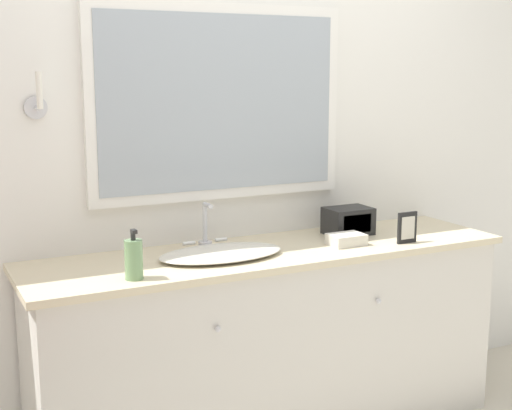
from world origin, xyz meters
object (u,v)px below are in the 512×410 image
sink_basin (221,252)px  appliance_box (348,221)px  soap_bottle (134,259)px  picture_frame (407,228)px

sink_basin → appliance_box: bearing=9.1°
sink_basin → appliance_box: size_ratio=2.53×
soap_bottle → appliance_box: (1.12, 0.27, -0.01)m
soap_bottle → picture_frame: soap_bottle is taller
sink_basin → picture_frame: bearing=-10.4°
appliance_box → picture_frame: size_ratio=1.49×
soap_bottle → picture_frame: 1.26m
sink_basin → soap_bottle: (-0.42, -0.15, 0.06)m
soap_bottle → picture_frame: bearing=-0.1°
soap_bottle → picture_frame: size_ratio=1.34×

